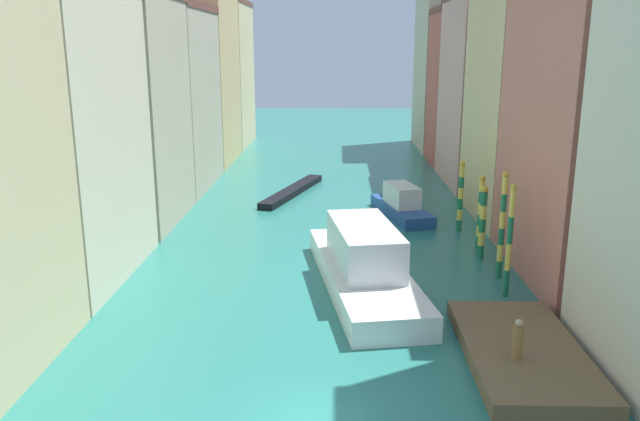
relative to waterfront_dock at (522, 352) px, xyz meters
name	(u,v)px	position (x,y,z in m)	size (l,w,h in m)	color
ground_plane	(328,213)	(-7.21, 20.37, -0.29)	(154.00, 154.00, 0.00)	#28756B
building_left_1	(46,132)	(-20.16, 8.16, 6.73)	(6.98, 10.16, 14.02)	beige
building_left_2	(119,109)	(-20.16, 18.35, 6.83)	(6.98, 9.53, 14.23)	#BCB299
building_left_3	(164,97)	(-20.16, 28.90, 6.80)	(6.98, 11.63, 14.15)	#BCB299
building_left_4	(195,66)	(-20.16, 40.45, 8.90)	(6.98, 11.40, 18.36)	#DBB77A
building_left_5	(218,74)	(-20.16, 51.95, 7.70)	(6.98, 11.50, 15.96)	beige
building_right_1	(604,120)	(5.73, 8.99, 7.30)	(6.98, 11.35, 15.15)	#C6705B
building_right_2	(537,66)	(5.73, 19.75, 9.43)	(6.98, 10.29, 19.41)	#DBB77A
building_right_3	(492,90)	(5.73, 30.82, 7.23)	(6.98, 11.22, 15.03)	tan
building_right_4	(468,87)	(5.73, 40.09, 6.95)	(6.98, 7.39, 14.46)	#B25147
building_right_5	(452,54)	(5.73, 49.80, 9.85)	(6.98, 11.24, 20.25)	#BCB299
waterfront_dock	(522,352)	(0.00, 0.00, 0.00)	(4.01, 7.98, 0.58)	brown
person_on_dock	(518,340)	(-0.52, -1.02, 0.94)	(0.36, 0.36, 1.42)	olive
mooring_pole_0	(510,240)	(0.95, 5.99, 2.33)	(0.27, 0.27, 5.15)	#197247
mooring_pole_1	(502,224)	(1.24, 8.42, 2.38)	(0.31, 0.31, 5.24)	#197247
mooring_pole_2	(483,222)	(0.98, 11.25, 1.72)	(0.37, 0.37, 3.92)	#197247
mooring_pole_3	(480,211)	(1.28, 13.12, 1.83)	(0.34, 0.34, 4.13)	#197247
mooring_pole_4	(461,195)	(0.83, 16.51, 1.91)	(0.34, 0.34, 4.31)	#197247
vaporetto_white	(364,264)	(-5.38, 6.91, 0.84)	(5.44, 12.71, 3.00)	white
gondola_black	(293,191)	(-9.99, 26.15, -0.05)	(4.22, 10.68, 0.48)	black
motorboat_0	(402,205)	(-2.36, 19.80, 0.50)	(3.71, 7.33, 2.13)	#234C93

